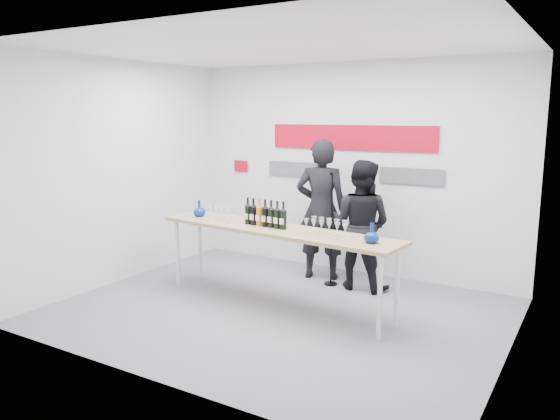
{
  "coord_description": "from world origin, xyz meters",
  "views": [
    {
      "loc": [
        3.16,
        -5.21,
        2.29
      ],
      "look_at": [
        -0.15,
        0.28,
        1.15
      ],
      "focal_mm": 35.0,
      "sensor_mm": 36.0,
      "label": 1
    }
  ],
  "objects_px": {
    "tasting_table": "(276,234)",
    "presenter_right": "(361,225)",
    "mic_stand": "(331,251)",
    "presenter_left": "(321,209)"
  },
  "relations": [
    {
      "from": "tasting_table",
      "to": "presenter_right",
      "type": "bearing_deg",
      "value": 66.93
    },
    {
      "from": "tasting_table",
      "to": "mic_stand",
      "type": "relative_size",
      "value": 2.08
    },
    {
      "from": "mic_stand",
      "to": "presenter_left",
      "type": "bearing_deg",
      "value": 119.5
    },
    {
      "from": "presenter_right",
      "to": "presenter_left",
      "type": "bearing_deg",
      "value": -11.14
    },
    {
      "from": "presenter_left",
      "to": "mic_stand",
      "type": "xyz_separation_m",
      "value": [
        0.27,
        -0.22,
        -0.51
      ]
    },
    {
      "from": "tasting_table",
      "to": "mic_stand",
      "type": "xyz_separation_m",
      "value": [
        0.23,
        1.05,
        -0.41
      ]
    },
    {
      "from": "presenter_right",
      "to": "mic_stand",
      "type": "bearing_deg",
      "value": 13.11
    },
    {
      "from": "tasting_table",
      "to": "mic_stand",
      "type": "height_order",
      "value": "mic_stand"
    },
    {
      "from": "presenter_left",
      "to": "presenter_right",
      "type": "height_order",
      "value": "presenter_left"
    },
    {
      "from": "presenter_left",
      "to": "presenter_right",
      "type": "relative_size",
      "value": 1.15
    }
  ]
}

